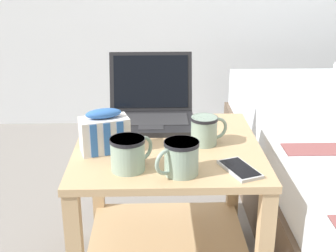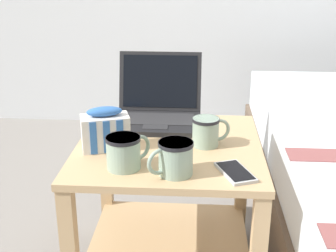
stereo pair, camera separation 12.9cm
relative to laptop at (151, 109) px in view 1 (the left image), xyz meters
name	(u,v)px [view 1 (the left image)]	position (x,y,z in m)	size (l,w,h in m)	color
bedside_table	(168,194)	(0.05, -0.22, -0.23)	(0.59, 0.59, 0.51)	tan
laptop	(151,109)	(0.00, 0.00, 0.00)	(0.31, 0.29, 0.23)	black
mug_front_left	(205,129)	(0.17, -0.22, 0.00)	(0.12, 0.09, 0.09)	#8CA593
mug_front_right	(128,152)	(-0.06, -0.40, 0.01)	(0.12, 0.11, 0.10)	#8CA593
mug_mid_center	(181,156)	(0.08, -0.43, 0.01)	(0.13, 0.11, 0.10)	#8CA593
snack_bag	(104,132)	(-0.14, -0.26, 0.01)	(0.16, 0.12, 0.14)	silver
cell_phone	(240,169)	(0.25, -0.41, -0.04)	(0.12, 0.16, 0.01)	#B7BABC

